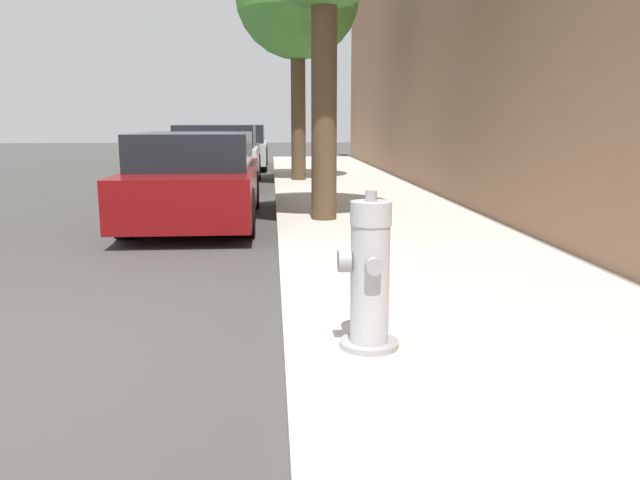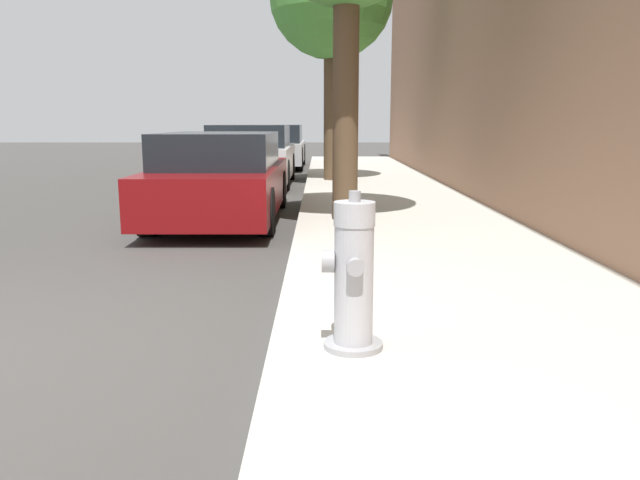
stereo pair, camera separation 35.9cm
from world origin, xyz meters
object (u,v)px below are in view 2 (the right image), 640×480
at_px(fire_hydrant, 353,278).
at_px(parked_car_mid, 251,156).
at_px(parked_car_near, 222,178).
at_px(parked_car_far, 276,147).

bearing_deg(fire_hydrant, parked_car_mid, 99.20).
relative_size(parked_car_near, parked_car_far, 0.97).
relative_size(parked_car_near, parked_car_mid, 1.05).
height_order(fire_hydrant, parked_car_near, parked_car_near).
bearing_deg(parked_car_mid, parked_car_near, -88.51).
xyz_separation_m(fire_hydrant, parked_car_far, (-1.58, 16.15, 0.10)).
bearing_deg(parked_car_mid, parked_car_far, 88.05).
relative_size(fire_hydrant, parked_car_mid, 0.23).
height_order(fire_hydrant, parked_car_mid, parked_car_mid).
bearing_deg(parked_car_far, parked_car_near, -90.24).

